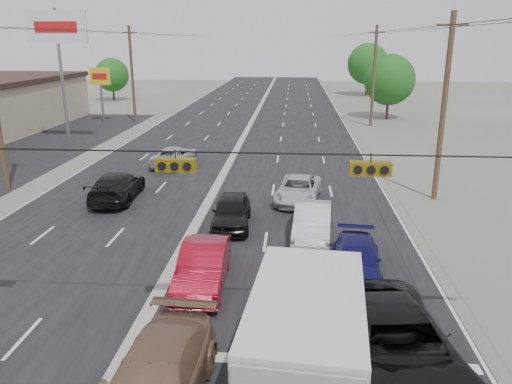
# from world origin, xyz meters

# --- Properties ---
(ground) EXTENTS (200.00, 200.00, 0.00)m
(ground) POSITION_xyz_m (0.00, 0.00, 0.00)
(ground) COLOR #606356
(ground) RESTS_ON ground
(road_surface) EXTENTS (20.00, 160.00, 0.02)m
(road_surface) POSITION_xyz_m (0.00, 30.00, 0.00)
(road_surface) COLOR black
(road_surface) RESTS_ON ground
(center_median) EXTENTS (0.50, 160.00, 0.20)m
(center_median) POSITION_xyz_m (0.00, 30.00, 0.10)
(center_median) COLOR gray
(center_median) RESTS_ON ground
(parking_lot) EXTENTS (10.00, 42.00, 0.02)m
(parking_lot) POSITION_xyz_m (-17.00, 25.00, 0.00)
(parking_lot) COLOR black
(parking_lot) RESTS_ON ground
(utility_pole_left_c) EXTENTS (1.60, 0.30, 10.00)m
(utility_pole_left_c) POSITION_xyz_m (-12.50, 40.00, 5.11)
(utility_pole_left_c) COLOR #422D1E
(utility_pole_left_c) RESTS_ON ground
(utility_pole_right_b) EXTENTS (1.60, 0.30, 10.00)m
(utility_pole_right_b) POSITION_xyz_m (12.50, 15.00, 5.11)
(utility_pole_right_b) COLOR #422D1E
(utility_pole_right_b) RESTS_ON ground
(utility_pole_right_c) EXTENTS (1.60, 0.30, 10.00)m
(utility_pole_right_c) POSITION_xyz_m (12.50, 40.00, 5.11)
(utility_pole_right_c) COLOR #422D1E
(utility_pole_right_c) RESTS_ON ground
(traffic_signals) EXTENTS (25.00, 0.30, 0.54)m
(traffic_signals) POSITION_xyz_m (1.40, 0.00, 5.49)
(traffic_signals) COLOR black
(traffic_signals) RESTS_ON ground
(pole_sign_billboard) EXTENTS (5.00, 0.25, 11.00)m
(pole_sign_billboard) POSITION_xyz_m (-14.50, 28.00, 8.87)
(pole_sign_billboard) COLOR slate
(pole_sign_billboard) RESTS_ON ground
(pole_sign_far) EXTENTS (2.20, 0.25, 6.00)m
(pole_sign_far) POSITION_xyz_m (-16.00, 40.00, 4.41)
(pole_sign_far) COLOR slate
(pole_sign_far) RESTS_ON ground
(tree_left_far) EXTENTS (4.80, 4.80, 6.12)m
(tree_left_far) POSITION_xyz_m (-22.00, 60.00, 3.72)
(tree_left_far) COLOR #382619
(tree_left_far) RESTS_ON ground
(tree_right_mid) EXTENTS (5.60, 5.60, 7.14)m
(tree_right_mid) POSITION_xyz_m (15.00, 45.00, 4.34)
(tree_right_mid) COLOR #382619
(tree_right_mid) RESTS_ON ground
(tree_right_far) EXTENTS (6.40, 6.40, 8.16)m
(tree_right_far) POSITION_xyz_m (16.00, 70.00, 4.96)
(tree_right_far) COLOR #382619
(tree_right_far) RESTS_ON ground
(box_truck) EXTENTS (2.91, 6.88, 3.40)m
(box_truck) POSITION_xyz_m (4.97, -2.23, 1.75)
(box_truck) COLOR black
(box_truck) RESTS_ON ground
(tan_sedan) EXTENTS (2.53, 5.54, 1.57)m
(tan_sedan) POSITION_xyz_m (1.40, -2.64, 0.79)
(tan_sedan) COLOR brown
(tan_sedan) RESTS_ON ground
(red_sedan) EXTENTS (1.75, 4.66, 1.52)m
(red_sedan) POSITION_xyz_m (1.40, 3.74, 0.76)
(red_sedan) COLOR maroon
(red_sedan) RESTS_ON ground
(black_suv) EXTENTS (3.81, 6.78, 1.79)m
(black_suv) POSITION_xyz_m (7.33, -0.88, 0.90)
(black_suv) COLOR black
(black_suv) RESTS_ON ground
(queue_car_a) EXTENTS (1.96, 4.40, 1.47)m
(queue_car_a) POSITION_xyz_m (1.68, 9.83, 0.74)
(queue_car_a) COLOR black
(queue_car_a) RESTS_ON ground
(queue_car_b) EXTENTS (1.91, 4.67, 1.51)m
(queue_car_b) POSITION_xyz_m (5.46, 8.60, 0.75)
(queue_car_b) COLOR silver
(queue_car_b) RESTS_ON ground
(queue_car_c) EXTENTS (2.84, 5.04, 1.33)m
(queue_car_c) POSITION_xyz_m (4.87, 13.96, 0.66)
(queue_car_c) COLOR silver
(queue_car_c) RESTS_ON ground
(queue_car_d) EXTENTS (2.18, 4.54, 1.27)m
(queue_car_d) POSITION_xyz_m (7.00, 5.04, 0.64)
(queue_car_d) COLOR #110F4C
(queue_car_d) RESTS_ON ground
(oncoming_near) EXTENTS (2.48, 5.46, 1.55)m
(oncoming_near) POSITION_xyz_m (-5.20, 13.50, 0.77)
(oncoming_near) COLOR black
(oncoming_near) RESTS_ON ground
(oncoming_far) EXTENTS (2.83, 5.09, 1.35)m
(oncoming_far) POSITION_xyz_m (-3.83, 21.58, 0.67)
(oncoming_far) COLOR #AAADB2
(oncoming_far) RESTS_ON ground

